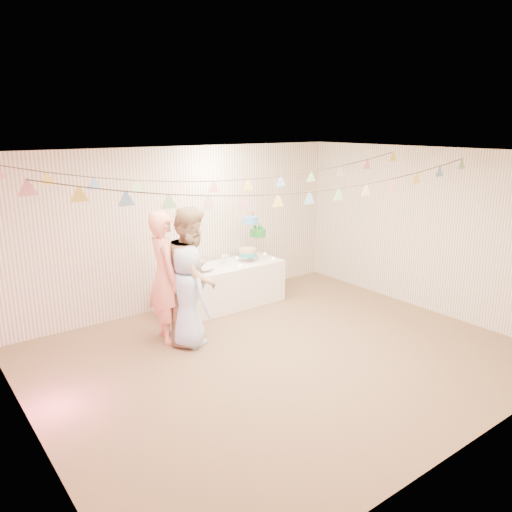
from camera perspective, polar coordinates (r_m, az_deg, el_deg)
floor at (r=6.66m, az=2.81°, el=-11.32°), size 6.00×6.00×0.00m
ceiling at (r=5.98m, az=3.13°, el=11.62°), size 6.00×6.00×0.00m
back_wall at (r=8.22m, az=-8.27°, el=3.24°), size 6.00×6.00×0.00m
front_wall at (r=4.66m, az=23.17°, el=-6.97°), size 6.00×6.00×0.00m
left_wall at (r=4.94m, az=-25.06°, el=-5.99°), size 5.00×5.00×0.00m
right_wall at (r=8.39m, az=18.93°, el=2.82°), size 5.00×5.00×0.00m
table at (r=8.29m, az=-3.27°, el=-3.32°), size 1.87×0.75×0.70m
cake_stand at (r=8.43m, az=-0.42°, el=2.54°), size 0.69×0.41×0.77m
cake_bottom at (r=8.37m, az=-1.00°, el=0.34°), size 0.31×0.31×0.15m
cake_middle at (r=8.61m, az=0.18°, el=2.61°), size 0.27×0.27×0.22m
cake_top_tier at (r=8.32m, az=-0.64°, el=4.07°), size 0.25×0.25×0.19m
platter at (r=7.87m, az=-6.19°, el=-1.26°), size 0.37×0.37×0.02m
posy at (r=8.19m, az=-3.59°, el=-0.03°), size 0.15×0.15×0.17m
person_adult_a at (r=6.92m, az=-10.37°, el=-2.34°), size 0.55×0.74×1.84m
person_adult_b at (r=6.88m, az=-7.24°, el=-2.11°), size 1.15×1.15×1.88m
person_child at (r=6.76m, az=-7.80°, el=-4.58°), size 0.59×0.77×1.40m
bunting_back at (r=6.88m, az=-2.88°, el=9.97°), size 5.60×1.10×0.40m
bunting_front at (r=5.86m, az=4.37°, el=8.78°), size 5.60×0.90×0.36m
tealight_0 at (r=7.67m, az=-7.66°, el=-2.11°), size 0.04×0.04×0.03m
tealight_1 at (r=8.15m, az=-6.05°, el=-1.02°), size 0.04×0.04×0.03m
tealight_2 at (r=8.07m, az=-1.85°, el=-1.12°), size 0.04×0.04×0.03m
tealight_3 at (r=8.55m, az=-2.17°, el=-0.19°), size 0.04×0.04×0.03m
tealight_4 at (r=8.51m, az=1.96°, el=-0.25°), size 0.04×0.04×0.03m
tealight_5 at (r=8.81m, az=1.03°, el=0.28°), size 0.04×0.04×0.03m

